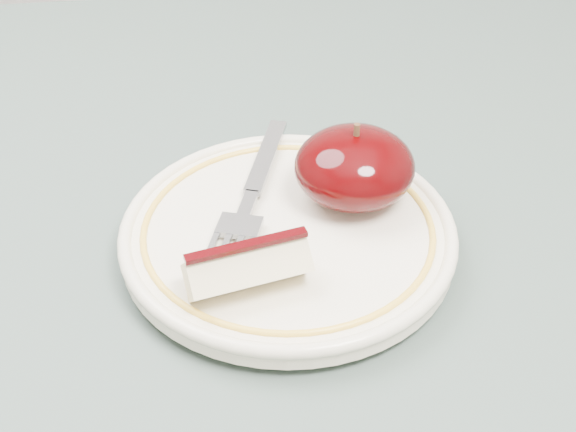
{
  "coord_description": "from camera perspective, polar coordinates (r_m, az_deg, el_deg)",
  "views": [
    {
      "loc": [
        -0.05,
        -0.35,
        1.09
      ],
      "look_at": [
        0.0,
        0.04,
        0.78
      ],
      "focal_mm": 50.0,
      "sensor_mm": 36.0,
      "label": 1
    }
  ],
  "objects": [
    {
      "name": "plate",
      "position": [
        0.51,
        0.0,
        -1.24
      ],
      "size": [
        0.21,
        0.21,
        0.02
      ],
      "color": "#EDE5C6",
      "rests_on": "table"
    },
    {
      "name": "table",
      "position": [
        0.55,
        0.21,
        -11.82
      ],
      "size": [
        0.9,
        0.9,
        0.75
      ],
      "color": "brown",
      "rests_on": "ground"
    },
    {
      "name": "apple_half",
      "position": [
        0.52,
        4.75,
        3.5
      ],
      "size": [
        0.08,
        0.07,
        0.06
      ],
      "color": "black",
      "rests_on": "plate"
    },
    {
      "name": "apple_wedge",
      "position": [
        0.45,
        -2.9,
        -3.65
      ],
      "size": [
        0.08,
        0.05,
        0.03
      ],
      "rotation": [
        0.0,
        0.0,
        0.23
      ],
      "color": "beige",
      "rests_on": "plate"
    },
    {
      "name": "fork",
      "position": [
        0.53,
        -2.6,
        1.57
      ],
      "size": [
        0.07,
        0.17,
        0.0
      ],
      "rotation": [
        0.0,
        0.0,
        1.25
      ],
      "color": "#95989E",
      "rests_on": "plate"
    }
  ]
}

